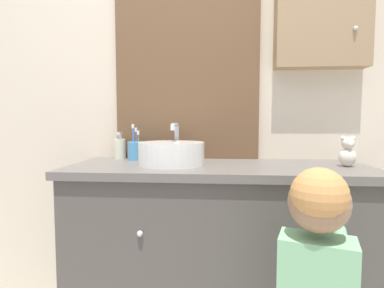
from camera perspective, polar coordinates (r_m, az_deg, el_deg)
name	(u,v)px	position (r m, az deg, el deg)	size (l,w,h in m)	color
wall_back	(223,80)	(1.68, 5.85, 11.96)	(3.20, 0.18, 2.50)	beige
vanity_counter	(218,255)	(1.52, 4.91, -20.27)	(1.37, 0.52, 0.86)	#4C4742
sink_basin	(172,153)	(1.40, -3.83, -1.67)	(0.31, 0.36, 0.19)	white
toothbrush_holder	(136,150)	(1.60, -10.60, -1.18)	(0.09, 0.09, 0.19)	#4C93C6
soap_dispenser	(120,148)	(1.66, -13.55, -0.79)	(0.06, 0.06, 0.14)	beige
teddy_bear	(348,152)	(1.50, 27.52, -1.40)	(0.07, 0.06, 0.14)	beige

